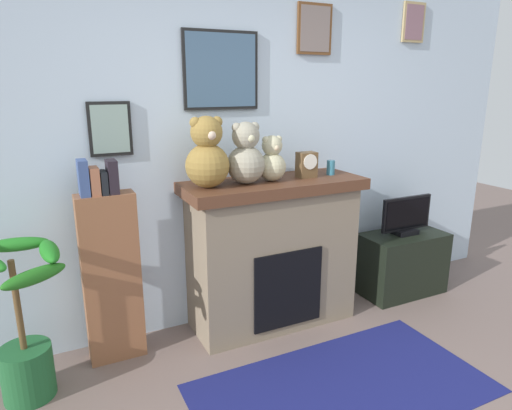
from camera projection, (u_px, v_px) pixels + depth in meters
name	position (u px, v px, depth m)	size (l,w,h in m)	color
back_wall	(242.00, 150.00, 3.40)	(5.20, 0.15, 2.60)	silver
fireplace	(273.00, 252.00, 3.38)	(1.33, 0.54, 1.12)	#7E6E59
bookshelf	(111.00, 271.00, 2.90)	(0.36, 0.16, 1.35)	brown
potted_plant	(22.00, 333.00, 2.56)	(0.59, 0.59, 0.95)	#1E592D
tv_stand	(402.00, 263.00, 3.94)	(0.74, 0.40, 0.54)	black
television	(406.00, 217.00, 3.83)	(0.50, 0.14, 0.33)	black
area_rug	(343.00, 388.00, 2.73)	(1.80, 0.95, 0.01)	navy
candle_jar	(331.00, 168.00, 3.41)	(0.06, 0.06, 0.11)	teal
mantel_clock	(307.00, 165.00, 3.30)	(0.14, 0.10, 0.19)	brown
teddy_bear_cream	(207.00, 156.00, 2.95)	(0.29, 0.29, 0.47)	olive
teddy_bear_grey	(246.00, 156.00, 3.07)	(0.26, 0.26, 0.43)	gray
teddy_bear_tan	(272.00, 161.00, 3.17)	(0.20, 0.20, 0.32)	#BCB691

